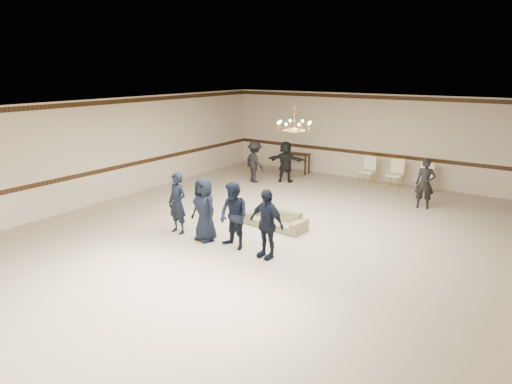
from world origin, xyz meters
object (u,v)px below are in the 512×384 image
(boy_b, at_px, (204,209))
(banquet_chair_left, at_px, (368,171))
(boy_d, at_px, (266,224))
(console_table, at_px, (298,163))
(boy_c, at_px, (234,216))
(adult_left, at_px, (255,162))
(adult_right, at_px, (425,184))
(chandelier, at_px, (295,118))
(settee, at_px, (276,219))
(adult_mid, at_px, (285,162))
(banquet_chair_right, at_px, (425,179))
(banquet_chair_mid, at_px, (395,175))
(boy_a, at_px, (177,203))

(boy_b, relative_size, banquet_chair_left, 1.54)
(boy_d, xyz_separation_m, console_table, (-3.48, 7.61, -0.38))
(console_table, bearing_deg, banquet_chair_left, -3.84)
(boy_b, relative_size, boy_d, 1.00)
(boy_c, xyz_separation_m, adult_left, (-3.16, 5.41, -0.03))
(adult_right, bearing_deg, chandelier, -136.79)
(settee, relative_size, adult_mid, 1.10)
(boy_c, relative_size, adult_left, 1.04)
(banquet_chair_left, height_order, console_table, banquet_chair_left)
(chandelier, relative_size, console_table, 0.97)
(adult_left, relative_size, adult_mid, 1.00)
(chandelier, relative_size, settee, 0.56)
(banquet_chair_left, distance_m, banquet_chair_right, 2.00)
(boy_d, bearing_deg, boy_b, -172.56)
(boy_d, height_order, settee, boy_d)
(adult_right, bearing_deg, boy_c, -126.92)
(adult_right, relative_size, banquet_chair_left, 1.49)
(adult_mid, distance_m, banquet_chair_right, 4.86)
(settee, xyz_separation_m, banquet_chair_right, (2.35, 5.67, 0.27))
(boy_c, bearing_deg, banquet_chair_left, 97.50)
(boy_d, bearing_deg, adult_left, 134.31)
(banquet_chair_mid, height_order, banquet_chair_right, same)
(adult_right, relative_size, banquet_chair_mid, 1.49)
(chandelier, xyz_separation_m, banquet_chair_left, (0.14, 5.18, -2.36))
(boy_c, xyz_separation_m, boy_d, (0.90, 0.00, 0.00))
(chandelier, xyz_separation_m, adult_left, (-3.44, 3.18, -2.11))
(boy_b, relative_size, boy_c, 1.00)
(adult_left, distance_m, adult_right, 6.01)
(boy_d, xyz_separation_m, banquet_chair_right, (1.52, 7.41, -0.28))
(adult_left, bearing_deg, boy_d, 148.37)
(adult_mid, relative_size, console_table, 1.57)
(boy_d, relative_size, adult_mid, 1.04)
(settee, height_order, banquet_chair_mid, banquet_chair_mid)
(adult_left, height_order, banquet_chair_left, adult_left)
(chandelier, distance_m, console_table, 6.57)
(boy_b, xyz_separation_m, banquet_chair_right, (3.32, 7.41, -0.28))
(chandelier, xyz_separation_m, boy_d, (0.62, -2.23, -2.08))
(boy_b, relative_size, banquet_chair_mid, 1.54)
(boy_c, relative_size, console_table, 1.63)
(boy_a, height_order, boy_b, same)
(settee, bearing_deg, boy_b, -115.04)
(boy_a, distance_m, adult_right, 7.36)
(adult_mid, xyz_separation_m, console_table, (-0.32, 1.50, -0.36))
(boy_b, relative_size, banquet_chair_right, 1.54)
(settee, relative_size, adult_left, 1.10)
(adult_left, xyz_separation_m, adult_mid, (0.90, 0.70, 0.00))
(boy_c, relative_size, adult_mid, 1.04)
(boy_a, bearing_deg, settee, 47.21)
(boy_a, bearing_deg, banquet_chair_right, 64.60)
(boy_c, height_order, adult_mid, boy_c)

